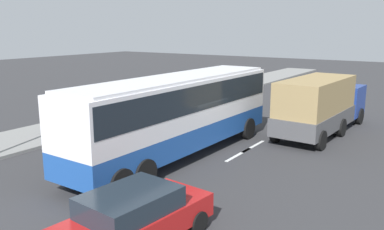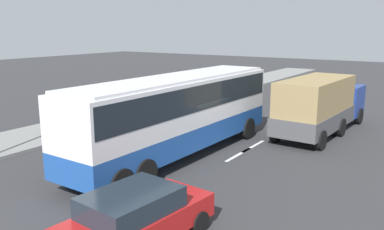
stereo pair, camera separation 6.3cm
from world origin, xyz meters
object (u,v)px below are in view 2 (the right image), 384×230
Objects in this scene: pedestrian_at_crossing at (144,96)px; coach_bus at (178,108)px; car_red_compact at (135,217)px; pedestrian_near_curb at (43,115)px; cargo_truck at (321,104)px.

coach_bus is at bearing 152.09° from pedestrian_at_crossing.
pedestrian_near_curb is (5.63, 11.35, 0.36)m from car_red_compact.
coach_bus is 2.64× the size of car_red_compact.
cargo_truck is at bearing -164.65° from pedestrian_at_crossing.
pedestrian_near_curb is at bearing 129.44° from cargo_truck.
car_red_compact is (-6.82, -3.44, -1.41)m from coach_bus.
car_red_compact is at bearing 143.28° from pedestrian_at_crossing.
cargo_truck is 4.80× the size of pedestrian_near_curb.
car_red_compact is at bearing -179.28° from cargo_truck.
cargo_truck reaches higher than pedestrian_near_curb.
pedestrian_at_crossing is (8.46, 0.24, -0.18)m from pedestrian_near_curb.
coach_bus is at bearing 155.07° from cargo_truck.
coach_bus reaches higher than car_red_compact.
cargo_truck is at bearing 3.08° from car_red_compact.
coach_bus is 6.81× the size of pedestrian_near_curb.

